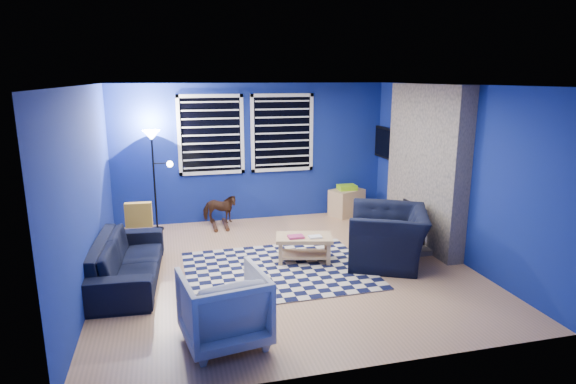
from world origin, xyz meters
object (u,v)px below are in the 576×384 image
at_px(tv, 388,144).
at_px(rocking_horse, 219,209).
at_px(floor_lamp, 153,149).
at_px(armchair_bent, 224,307).
at_px(coffee_table, 304,243).
at_px(sofa, 127,260).
at_px(cabinet, 347,202).
at_px(armchair_big, 388,236).

distance_m(tv, rocking_horse, 3.31).
xyz_separation_m(tv, floor_lamp, (-4.19, 0.21, 0.02)).
height_order(armchair_bent, coffee_table, armchair_bent).
xyz_separation_m(sofa, armchair_bent, (1.04, -1.78, 0.08)).
bearing_deg(rocking_horse, tv, -73.95).
distance_m(rocking_horse, floor_lamp, 1.52).
bearing_deg(cabinet, floor_lamp, 157.11).
distance_m(armchair_big, coffee_table, 1.20).
xyz_separation_m(armchair_bent, rocking_horse, (0.38, 3.84, -0.04)).
height_order(coffee_table, floor_lamp, floor_lamp).
bearing_deg(floor_lamp, tv, -2.85).
bearing_deg(armchair_bent, armchair_big, -157.56).
distance_m(coffee_table, cabinet, 2.55).
xyz_separation_m(tv, coffee_table, (-2.13, -1.84, -1.12)).
height_order(rocking_horse, cabinet, cabinet).
xyz_separation_m(rocking_horse, cabinet, (2.45, 0.15, -0.07)).
bearing_deg(cabinet, armchair_big, -120.62).
relative_size(sofa, coffee_table, 2.25).
xyz_separation_m(rocking_horse, floor_lamp, (-1.06, 0.10, 1.09)).
height_order(cabinet, floor_lamp, floor_lamp).
distance_m(sofa, armchair_big, 3.57).
distance_m(tv, floor_lamp, 4.19).
bearing_deg(armchair_big, cabinet, -162.34).
xyz_separation_m(coffee_table, floor_lamp, (-2.05, 2.05, 1.14)).
bearing_deg(armchair_big, coffee_table, -80.67).
xyz_separation_m(tv, armchair_bent, (-3.50, -3.73, -1.03)).
distance_m(sofa, armchair_bent, 2.06).
distance_m(armchair_bent, cabinet, 4.88).
relative_size(coffee_table, floor_lamp, 0.51).
bearing_deg(cabinet, armchair_bent, -148.89).
height_order(tv, rocking_horse, tv).
height_order(tv, armchair_bent, tv).
distance_m(tv, coffee_table, 3.03).
height_order(tv, sofa, tv).
relative_size(armchair_big, coffee_table, 1.36).
height_order(armchair_big, floor_lamp, floor_lamp).
height_order(sofa, coffee_table, sofa).
xyz_separation_m(sofa, floor_lamp, (0.36, 2.16, 1.13)).
relative_size(rocking_horse, cabinet, 0.86).
xyz_separation_m(armchair_bent, cabinet, (2.82, 3.98, -0.11)).
distance_m(rocking_horse, coffee_table, 2.19).
xyz_separation_m(armchair_big, rocking_horse, (-2.15, 2.27, -0.06)).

